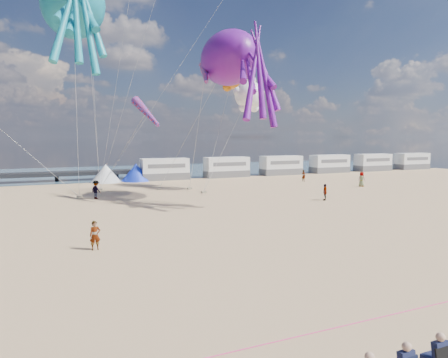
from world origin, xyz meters
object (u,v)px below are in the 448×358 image
(beachgoer_6, at_px, (362,179))
(sandbag_e, at_px, (100,189))
(standing_person, at_px, (95,235))
(windsock_mid, at_px, (205,73))
(sandbag_b, at_px, (159,189))
(kite_octopus_purple, at_px, (229,58))
(motorhome_0, at_px, (165,169))
(motorhome_3, at_px, (330,164))
(motorhome_4, at_px, (373,162))
(kite_octopus_teal, at_px, (73,6))
(motorhome_1, at_px, (226,167))
(kite_panda, at_px, (249,95))
(beachgoer_3, at_px, (325,192))
(sandbag_d, at_px, (190,188))
(motorhome_5, at_px, (412,161))
(sandbag_a, at_px, (79,197))
(tent_blue, at_px, (136,172))
(motorhome_2, at_px, (281,165))
(beachgoer_5, at_px, (304,176))
(sandbag_c, at_px, (204,192))
(tent_white, at_px, (106,173))
(beachgoer_2, at_px, (96,190))
(windsock_right, at_px, (146,112))
(kite_teddy_orange, at_px, (233,74))

(beachgoer_6, relative_size, sandbag_e, 3.55)
(standing_person, height_order, windsock_mid, windsock_mid)
(sandbag_b, bearing_deg, windsock_mid, -73.86)
(standing_person, distance_m, kite_octopus_purple, 22.85)
(motorhome_0, bearing_deg, sandbag_b, -108.30)
(motorhome_3, bearing_deg, motorhome_4, 0.00)
(kite_octopus_teal, relative_size, windsock_mid, 2.20)
(motorhome_1, xyz_separation_m, kite_panda, (-3.91, -15.00, 9.03))
(beachgoer_3, xyz_separation_m, sandbag_d, (-9.26, 12.69, -0.67))
(motorhome_5, relative_size, sandbag_a, 13.20)
(motorhome_0, xyz_separation_m, standing_person, (-12.54, -32.84, -0.72))
(motorhome_1, xyz_separation_m, tent_blue, (-13.50, 0.00, -0.30))
(motorhome_2, relative_size, sandbag_b, 13.20)
(beachgoer_6, bearing_deg, motorhome_5, -78.94)
(kite_octopus_teal, bearing_deg, sandbag_e, 69.08)
(motorhome_3, bearing_deg, sandbag_a, -161.92)
(motorhome_0, xyz_separation_m, motorhome_2, (19.00, 0.00, 0.00))
(motorhome_0, relative_size, motorhome_4, 1.00)
(sandbag_d, bearing_deg, motorhome_1, 49.71)
(motorhome_5, height_order, beachgoer_5, motorhome_5)
(sandbag_c, bearing_deg, beachgoer_3, -46.12)
(motorhome_2, bearing_deg, sandbag_e, -164.24)
(motorhome_0, height_order, sandbag_b, motorhome_0)
(motorhome_0, distance_m, beachgoer_3, 25.70)
(windsock_mid, bearing_deg, tent_blue, 117.85)
(motorhome_5, height_order, sandbag_d, motorhome_5)
(sandbag_a, bearing_deg, motorhome_0, 47.52)
(motorhome_0, distance_m, beachgoer_6, 26.25)
(kite_panda, bearing_deg, kite_octopus_teal, -178.19)
(tent_blue, xyz_separation_m, sandbag_b, (0.62, -10.23, -1.09))
(motorhome_2, height_order, sandbag_d, motorhome_2)
(kite_octopus_teal, bearing_deg, tent_white, 72.40)
(motorhome_2, xyz_separation_m, beachgoer_3, (-9.83, -24.00, -0.72))
(motorhome_1, bearing_deg, beachgoer_3, -90.79)
(motorhome_0, distance_m, motorhome_3, 28.50)
(motorhome_2, distance_m, sandbag_c, 23.87)
(motorhome_3, bearing_deg, windsock_mid, -147.49)
(beachgoer_2, distance_m, sandbag_e, 6.59)
(motorhome_3, xyz_separation_m, sandbag_a, (-40.66, -13.28, -1.39))
(windsock_mid, relative_size, windsock_right, 1.05)
(motorhome_0, relative_size, motorhome_1, 1.00)
(motorhome_3, bearing_deg, kite_panda, -146.79)
(motorhome_4, bearing_deg, beachgoer_6, -136.65)
(kite_octopus_purple, relative_size, windsock_right, 2.22)
(sandbag_a, height_order, kite_octopus_purple, kite_octopus_purple)
(beachgoer_5, distance_m, beachgoer_6, 8.17)
(sandbag_e, xyz_separation_m, kite_teddy_orange, (14.67, -3.99, 13.06))
(motorhome_0, bearing_deg, beachgoer_6, -40.42)
(motorhome_3, height_order, kite_octopus_purple, kite_octopus_purple)
(motorhome_3, distance_m, sandbag_b, 33.52)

